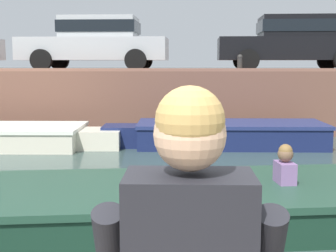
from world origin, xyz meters
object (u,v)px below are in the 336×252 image
Objects in this scene: car_left_inner_silver at (97,41)px; car_centre_black at (293,41)px; motorboat_passing at (237,203)px; mooring_bollard_mid at (240,62)px; boat_moored_central_navy at (221,134)px.

car_left_inner_silver is 5.69m from car_centre_black.
mooring_bollard_mid is (0.85, 6.98, 1.72)m from motorboat_passing.
car_left_inner_silver and car_centre_black have the same top height.
car_centre_black is (2.26, 2.93, 2.28)m from boat_moored_central_navy.
motorboat_passing is 1.67× the size of car_left_inner_silver.
boat_moored_central_navy is 11.61× the size of mooring_bollard_mid.
car_centre_black reaches higher than boat_moored_central_navy.
mooring_bollard_mid is at bearing -16.83° from car_left_inner_silver.
car_left_inner_silver is at bearing 111.23° from motorboat_passing.
car_centre_black is at bearing -0.01° from car_left_inner_silver.
motorboat_passing is at bearing -107.00° from car_centre_black.
car_left_inner_silver reaches higher than mooring_bollard_mid.
car_left_inner_silver is at bearing 179.99° from car_centre_black.
car_centre_black is (2.51, 8.20, 2.33)m from motorboat_passing.
motorboat_passing is at bearing -68.77° from car_left_inner_silver.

